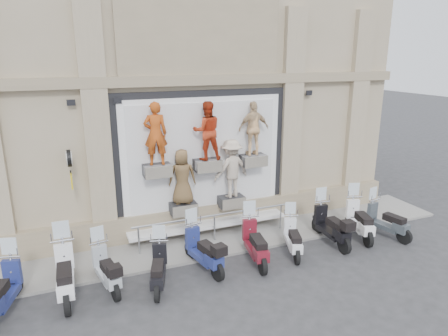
{
  "coord_description": "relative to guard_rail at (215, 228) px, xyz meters",
  "views": [
    {
      "loc": [
        -3.93,
        -8.47,
        5.58
      ],
      "look_at": [
        0.27,
        1.9,
        2.38
      ],
      "focal_mm": 32.0,
      "sensor_mm": 36.0,
      "label": 1
    }
  ],
  "objects": [
    {
      "name": "building",
      "position": [
        0.0,
        5.0,
        5.54
      ],
      "size": [
        14.0,
        8.6,
        12.0
      ],
      "primitive_type": null,
      "color": "tan",
      "rests_on": "ground"
    },
    {
      "name": "scooter_d",
      "position": [
        -2.14,
        -1.74,
        0.24
      ],
      "size": [
        0.99,
        1.8,
        1.4
      ],
      "primitive_type": null,
      "rotation": [
        0.0,
        0.0,
        -0.3
      ],
      "color": "black",
      "rests_on": "ground"
    },
    {
      "name": "scooter_g",
      "position": [
        1.85,
        -1.5,
        0.22
      ],
      "size": [
        1.05,
        1.76,
        1.38
      ],
      "primitive_type": null,
      "rotation": [
        0.0,
        0.0,
        -0.35
      ],
      "color": "silver",
      "rests_on": "ground"
    },
    {
      "name": "clock_sign_bracket",
      "position": [
        -3.9,
        0.47,
        2.34
      ],
      "size": [
        0.1,
        0.8,
        1.02
      ],
      "color": "black",
      "rests_on": "ground"
    },
    {
      "name": "guard_rail",
      "position": [
        0.0,
        0.0,
        0.0
      ],
      "size": [
        5.06,
        0.1,
        0.93
      ],
      "primitive_type": null,
      "color": "#9EA0A5",
      "rests_on": "ground"
    },
    {
      "name": "scooter_e",
      "position": [
        -0.83,
        -1.36,
        0.3
      ],
      "size": [
        0.93,
        1.96,
        1.54
      ],
      "primitive_type": null,
      "rotation": [
        0.0,
        0.0,
        0.21
      ],
      "color": "navy",
      "rests_on": "ground"
    },
    {
      "name": "shop_vitrine",
      "position": [
        0.09,
        0.73,
        1.97
      ],
      "size": [
        5.6,
        0.9,
        4.3
      ],
      "color": "black",
      "rests_on": "ground"
    },
    {
      "name": "scooter_f",
      "position": [
        0.63,
        -1.51,
        0.32
      ],
      "size": [
        0.88,
        2.0,
        1.57
      ],
      "primitive_type": null,
      "rotation": [
        0.0,
        0.0,
        -0.17
      ],
      "color": "maroon",
      "rests_on": "ground"
    },
    {
      "name": "ground",
      "position": [
        0.0,
        -2.0,
        -0.47
      ],
      "size": [
        90.0,
        90.0,
        0.0
      ],
      "primitive_type": "plane",
      "color": "#2E2E30",
      "rests_on": "ground"
    },
    {
      "name": "scooter_j",
      "position": [
        5.2,
        -1.61,
        0.27
      ],
      "size": [
        0.85,
        1.87,
        1.47
      ],
      "primitive_type": null,
      "rotation": [
        0.0,
        0.0,
        0.19
      ],
      "color": "#333A3E",
      "rests_on": "ground"
    },
    {
      "name": "sidewalk",
      "position": [
        0.0,
        0.1,
        -0.43
      ],
      "size": [
        16.0,
        2.2,
        0.08
      ],
      "primitive_type": "cube",
      "color": "gray",
      "rests_on": "ground"
    },
    {
      "name": "scooter_i",
      "position": [
        4.38,
        -1.31,
        0.32
      ],
      "size": [
        1.12,
        2.03,
        1.58
      ],
      "primitive_type": null,
      "rotation": [
        0.0,
        0.0,
        -0.3
      ],
      "color": "white",
      "rests_on": "ground"
    },
    {
      "name": "scooter_c",
      "position": [
        -3.34,
        -1.33,
        0.25
      ],
      "size": [
        0.83,
        1.82,
        1.43
      ],
      "primitive_type": null,
      "rotation": [
        0.0,
        0.0,
        0.19
      ],
      "color": "#989EA5",
      "rests_on": "ground"
    },
    {
      "name": "scooter_b",
      "position": [
        -4.27,
        -1.34,
        0.37
      ],
      "size": [
        0.62,
        2.06,
        1.67
      ],
      "primitive_type": null,
      "rotation": [
        0.0,
        0.0,
        -0.01
      ],
      "color": "white",
      "rests_on": "ground"
    },
    {
      "name": "scooter_h",
      "position": [
        3.26,
        -1.36,
        0.33
      ],
      "size": [
        0.67,
        1.99,
        1.59
      ],
      "primitive_type": null,
      "rotation": [
        0.0,
        0.0,
        -0.05
      ],
      "color": "black",
      "rests_on": "ground"
    },
    {
      "name": "scooter_a",
      "position": [
        -5.56,
        -1.5,
        0.3
      ],
      "size": [
        1.04,
        1.97,
        1.54
      ],
      "primitive_type": null,
      "rotation": [
        0.0,
        0.0,
        -0.27
      ],
      "color": "navy",
      "rests_on": "ground"
    }
  ]
}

